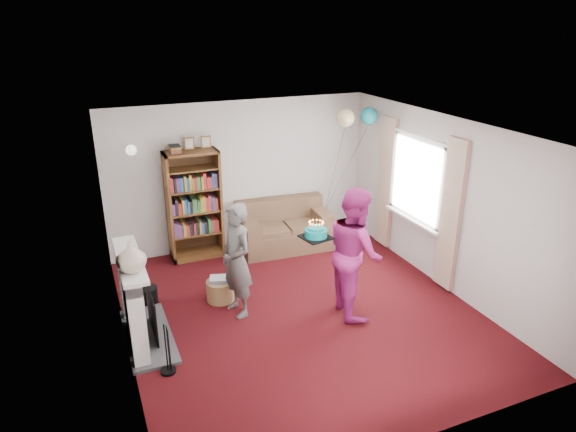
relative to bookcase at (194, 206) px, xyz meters
name	(u,v)px	position (x,y,z in m)	size (l,w,h in m)	color
ground	(300,312)	(0.88, -2.30, -0.89)	(5.00, 5.00, 0.00)	#38080C
wall_back	(241,175)	(0.88, 0.21, 0.36)	(4.50, 0.02, 2.50)	silver
wall_left	(117,257)	(-1.38, -2.30, 0.36)	(0.02, 5.00, 2.50)	silver
wall_right	(445,203)	(3.14, -2.30, 0.36)	(0.02, 5.00, 2.50)	silver
ceiling	(302,129)	(0.88, -2.30, 1.62)	(4.50, 5.00, 0.01)	white
fireplace	(137,303)	(-1.21, -2.11, -0.38)	(0.55, 1.80, 1.12)	#3F3F42
window_bay	(416,195)	(3.09, -1.70, 0.32)	(0.14, 2.02, 2.20)	white
wall_sconce	(131,150)	(-0.87, 0.06, 0.99)	(0.16, 0.23, 0.16)	gold
bookcase	(194,206)	(0.00, 0.00, 0.00)	(0.85, 0.42, 2.01)	#472B14
sofa	(284,229)	(1.49, -0.24, -0.57)	(1.55, 0.82, 0.82)	brown
wicker_basket	(220,290)	(-0.03, -1.57, -0.73)	(0.39, 0.39, 0.35)	olive
person_striped	(237,260)	(0.10, -1.98, -0.11)	(0.57, 0.37, 1.56)	black
person_magenta	(355,252)	(1.55, -2.52, -0.01)	(0.85, 0.66, 1.76)	#AB2275
birthday_cake	(316,233)	(1.04, -2.39, 0.29)	(0.35, 0.35, 0.22)	black
balloons	(357,117)	(2.68, -0.51, 1.33)	(0.91, 0.29, 1.72)	#3F3F3F
mantel_vase	(131,257)	(-1.24, -2.45, 0.41)	(0.33, 0.33, 0.35)	beige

